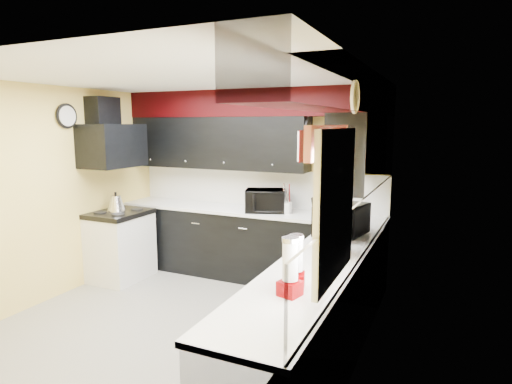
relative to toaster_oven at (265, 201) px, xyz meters
The scene contains 35 objects.
ground 1.83m from the toaster_oven, 101.75° to the right, with size 3.60×3.60×0.00m, color gray.
wall_back 0.49m from the toaster_oven, 130.27° to the left, with size 3.60×0.06×2.50m, color #E0C666.
wall_right 2.09m from the toaster_oven, 43.95° to the right, with size 0.06×3.60×2.50m, color #E0C666.
wall_left 2.56m from the toaster_oven, 145.48° to the right, with size 0.06×3.60×2.50m, color #E0C666.
ceiling 2.05m from the toaster_oven, 101.75° to the right, with size 3.60×3.60×0.06m, color white.
cab_back 0.70m from the toaster_oven, 169.65° to the left, with size 3.60×0.60×0.90m, color black.
cab_right 2.21m from the toaster_oven, 55.50° to the right, with size 0.60×3.00×0.90m, color black.
counter_back 0.35m from the toaster_oven, 169.65° to the left, with size 3.62×0.64×0.04m, color white.
counter_right 2.12m from the toaster_oven, 55.50° to the right, with size 0.64×3.02×0.04m, color white.
splash_back 0.47m from the toaster_oven, 131.08° to the left, with size 3.60×0.02×0.50m, color white.
splash_right 2.08m from the toaster_oven, 44.14° to the right, with size 0.02×3.60×0.50m, color white.
upper_back 1.09m from the toaster_oven, 167.34° to the left, with size 2.60×0.35×0.70m, color black.
upper_right 1.60m from the toaster_oven, 22.37° to the right, with size 0.35×1.80×0.70m, color black.
soffit_back 1.29m from the toaster_oven, 149.81° to the left, with size 3.60×0.36×0.35m, color black.
soffit_right 2.43m from the toaster_oven, 50.93° to the right, with size 0.36×3.24×0.35m, color black.
stove 2.04m from the toaster_oven, 158.89° to the right, with size 0.60×0.75×0.86m, color white.
cooktop 1.94m from the toaster_oven, 158.89° to the right, with size 0.62×0.77×0.06m, color black.
hood 2.10m from the toaster_oven, 159.41° to the right, with size 0.50×0.78×0.55m, color black.
hood_duct 2.38m from the toaster_oven, 160.66° to the right, with size 0.24×0.40×0.40m, color black.
window 2.81m from the toaster_oven, 57.67° to the right, with size 0.03×0.86×0.96m, color white, non-canonical shape.
valance 2.88m from the toaster_oven, 58.64° to the right, with size 0.04×0.88×0.20m, color red.
pan_top 1.06m from the toaster_oven, 11.42° to the left, with size 0.03×0.22×0.40m, color black, non-canonical shape.
pan_mid 0.84m from the toaster_oven, ahead, with size 0.03×0.28×0.46m, color black, non-canonical shape.
pan_low 0.85m from the toaster_oven, 24.34° to the left, with size 0.03×0.24×0.42m, color black, non-canonical shape.
cut_board 0.90m from the toaster_oven, 15.33° to the right, with size 0.03×0.26×0.35m, color white.
baskets 1.86m from the toaster_oven, 48.85° to the right, with size 0.27×0.27×0.50m, color brown, non-canonical shape.
clock 2.62m from the toaster_oven, 150.01° to the right, with size 0.03×0.30×0.30m, color black, non-canonical shape.
deco_plate 2.60m from the toaster_oven, 50.70° to the right, with size 0.03×0.24×0.24m, color white, non-canonical shape.
toaster_oven is the anchor object (origin of this frame).
microwave 1.40m from the toaster_oven, 33.38° to the right, with size 0.57×0.39×0.32m, color black.
utensil_crock 0.29m from the toaster_oven, ahead, with size 0.14×0.14×0.15m, color white.
knife_block 0.69m from the toaster_oven, ahead, with size 0.11×0.15×0.24m, color black.
kettle 1.98m from the toaster_oven, 159.74° to the right, with size 0.23×0.23×0.21m, color silver, non-canonical shape.
dispenser_a 2.73m from the toaster_oven, 63.45° to the right, with size 0.13×0.13×0.36m, color #6D0006, non-canonical shape.
dispenser_b 2.58m from the toaster_oven, 62.16° to the right, with size 0.12×0.12×0.33m, color #741400, non-canonical shape.
Camera 1 is at (2.42, -3.52, 2.06)m, focal length 30.00 mm.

